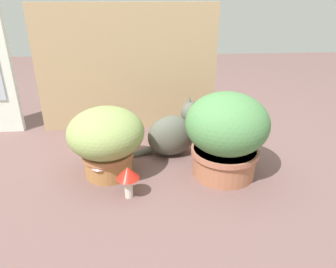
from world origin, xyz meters
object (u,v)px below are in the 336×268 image
object	(u,v)px
grass_planter	(107,138)
mushroom_ornament_red	(128,176)
mushroom_ornament_pink	(100,167)
leafy_planter	(226,133)
cat	(174,133)

from	to	relation	value
grass_planter	mushroom_ornament_red	world-z (taller)	grass_planter
grass_planter	mushroom_ornament_pink	distance (m)	0.13
leafy_planter	mushroom_ornament_pink	xyz separation A→B (m)	(-0.58, -0.04, -0.13)
mushroom_ornament_red	mushroom_ornament_pink	bearing A→B (deg)	138.35
cat	mushroom_ornament_pink	xyz separation A→B (m)	(-0.36, -0.26, -0.04)
leafy_planter	mushroom_ornament_pink	bearing A→B (deg)	-176.12
cat	grass_planter	bearing A→B (deg)	-151.92
grass_planter	cat	world-z (taller)	grass_planter
cat	mushroom_ornament_red	bearing A→B (deg)	-121.46
leafy_planter	mushroom_ornament_pink	world-z (taller)	leafy_planter
grass_planter	leafy_planter	xyz separation A→B (m)	(0.55, -0.04, 0.03)
cat	mushroom_ornament_red	distance (m)	0.44
grass_planter	mushroom_ornament_pink	world-z (taller)	grass_planter
grass_planter	cat	bearing A→B (deg)	28.08
mushroom_ornament_red	leafy_planter	bearing A→B (deg)	19.15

